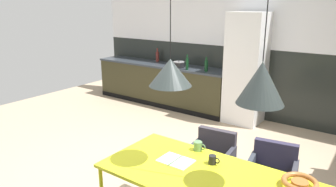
# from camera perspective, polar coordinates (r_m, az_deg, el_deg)

# --- Properties ---
(ground_plane) EXTENTS (9.00, 9.00, 0.00)m
(ground_plane) POSITION_cam_1_polar(r_m,az_deg,el_deg) (4.31, -3.68, -14.33)
(ground_plane) COLOR tan
(back_wall_splashback_dark) EXTENTS (6.92, 0.12, 1.36)m
(back_wall_splashback_dark) POSITION_cam_1_polar(r_m,az_deg,el_deg) (6.44, 13.06, 2.14)
(back_wall_splashback_dark) COLOR black
(back_wall_splashback_dark) RESTS_ON ground
(back_wall_panel_upper) EXTENTS (6.92, 0.12, 1.36)m
(back_wall_panel_upper) POSITION_cam_1_polar(r_m,az_deg,el_deg) (6.27, 13.86, 14.30)
(back_wall_panel_upper) COLOR white
(back_wall_panel_upper) RESTS_ON back_wall_splashback_dark
(kitchen_counter) EXTENTS (3.23, 0.63, 0.90)m
(kitchen_counter) POSITION_cam_1_polar(r_m,az_deg,el_deg) (7.02, -1.18, 1.76)
(kitchen_counter) COLOR #33301C
(kitchen_counter) RESTS_ON ground
(refrigerator_column) EXTENTS (0.65, 0.60, 2.04)m
(refrigerator_column) POSITION_cam_1_polar(r_m,az_deg,el_deg) (5.96, 13.91, 4.32)
(refrigerator_column) COLOR silver
(refrigerator_column) RESTS_ON ground
(dining_table) EXTENTS (1.92, 0.90, 0.73)m
(dining_table) POSITION_cam_1_polar(r_m,az_deg,el_deg) (2.87, 7.30, -15.16)
(dining_table) COLOR yellow
(dining_table) RESTS_ON ground
(armchair_by_stool) EXTENTS (0.55, 0.54, 0.74)m
(armchair_by_stool) POSITION_cam_1_polar(r_m,az_deg,el_deg) (3.61, 18.41, -12.69)
(armchair_by_stool) COLOR #31333F
(armchair_by_stool) RESTS_ON ground
(armchair_corner_seat) EXTENTS (0.53, 0.52, 0.74)m
(armchair_corner_seat) POSITION_cam_1_polar(r_m,az_deg,el_deg) (3.77, 8.06, -10.62)
(armchair_corner_seat) COLOR #31333F
(armchair_corner_seat) RESTS_ON ground
(fruit_bowl) EXTENTS (0.29, 0.29, 0.08)m
(fruit_bowl) POSITION_cam_1_polar(r_m,az_deg,el_deg) (2.84, 22.73, -14.66)
(fruit_bowl) COLOR #B2662D
(fruit_bowl) RESTS_ON dining_table
(open_book) EXTENTS (0.31, 0.23, 0.02)m
(open_book) POSITION_cam_1_polar(r_m,az_deg,el_deg) (3.04, 1.41, -12.06)
(open_book) COLOR white
(open_book) RESTS_ON dining_table
(mug_white_ceramic) EXTENTS (0.11, 0.07, 0.08)m
(mug_white_ceramic) POSITION_cam_1_polar(r_m,az_deg,el_deg) (3.01, 8.08, -11.77)
(mug_white_ceramic) COLOR black
(mug_white_ceramic) RESTS_ON dining_table
(mug_glass_clear) EXTENTS (0.13, 0.09, 0.09)m
(mug_glass_clear) POSITION_cam_1_polar(r_m,az_deg,el_deg) (3.25, 5.47, -9.43)
(mug_glass_clear) COLOR #5B8456
(mug_glass_clear) RESTS_ON dining_table
(cooking_pot) EXTENTS (0.23, 0.23, 0.15)m
(cooking_pot) POSITION_cam_1_polar(r_m,az_deg,el_deg) (6.51, 1.98, 5.25)
(cooking_pot) COLOR black
(cooking_pot) RESTS_ON kitchen_counter
(bottle_oil_tall) EXTENTS (0.06, 0.06, 0.31)m
(bottle_oil_tall) POSITION_cam_1_polar(r_m,az_deg,el_deg) (6.29, 3.47, 5.47)
(bottle_oil_tall) COLOR #0F3319
(bottle_oil_tall) RESTS_ON kitchen_counter
(bottle_vinegar_dark) EXTENTS (0.07, 0.07, 0.28)m
(bottle_vinegar_dark) POSITION_cam_1_polar(r_m,az_deg,el_deg) (6.17, 6.92, 5.07)
(bottle_vinegar_dark) COLOR #0F3319
(bottle_vinegar_dark) RESTS_ON kitchen_counter
(bottle_spice_small) EXTENTS (0.07, 0.07, 0.30)m
(bottle_spice_small) POSITION_cam_1_polar(r_m,az_deg,el_deg) (7.22, -1.93, 6.76)
(bottle_spice_small) COLOR maroon
(bottle_spice_small) RESTS_ON kitchen_counter
(pendant_lamp_over_table_near) EXTENTS (0.37, 0.37, 1.18)m
(pendant_lamp_over_table_near) POSITION_cam_1_polar(r_m,az_deg,el_deg) (2.69, 0.42, 3.87)
(pendant_lamp_over_table_near) COLOR black
(pendant_lamp_over_table_far) EXTENTS (0.35, 0.35, 1.22)m
(pendant_lamp_over_table_far) POSITION_cam_1_polar(r_m,az_deg,el_deg) (2.40, 16.49, 1.84)
(pendant_lamp_over_table_far) COLOR black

